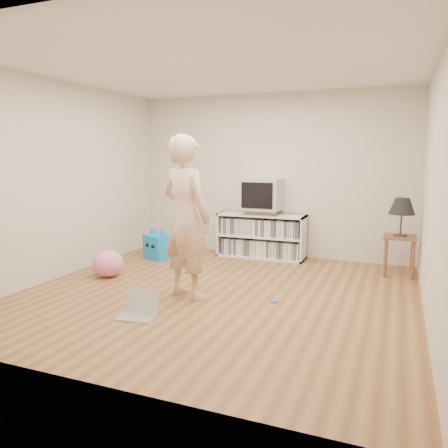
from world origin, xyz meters
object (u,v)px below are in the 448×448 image
(side_table, at_px, (400,246))
(plush_blue, at_px, (158,246))
(media_unit, at_px, (262,236))
(person, at_px, (186,218))
(crt_tv, at_px, (262,194))
(dvd_deck, at_px, (262,212))
(plush_pink, at_px, (108,264))
(table_lamp, at_px, (402,207))
(laptop, at_px, (140,309))

(side_table, relative_size, plush_blue, 1.12)
(media_unit, height_order, person, person)
(side_table, bearing_deg, crt_tv, 169.93)
(dvd_deck, bearing_deg, side_table, -10.16)
(dvd_deck, height_order, plush_pink, dvd_deck)
(side_table, bearing_deg, plush_pink, -157.50)
(table_lamp, relative_size, plush_pink, 1.22)
(laptop, bearing_deg, table_lamp, 41.89)
(laptop, xyz_separation_m, plush_pink, (-1.21, 1.11, 0.11))
(laptop, bearing_deg, media_unit, 77.70)
(laptop, height_order, plush_blue, plush_blue)
(plush_blue, bearing_deg, laptop, -42.66)
(crt_tv, height_order, table_lamp, crt_tv)
(crt_tv, xyz_separation_m, side_table, (2.06, -0.37, -0.60))
(laptop, xyz_separation_m, plush_blue, (-1.12, 2.30, 0.13))
(media_unit, relative_size, person, 0.76)
(dvd_deck, distance_m, plush_blue, 1.73)
(dvd_deck, bearing_deg, plush_blue, -154.85)
(table_lamp, bearing_deg, person, -140.32)
(plush_blue, height_order, plush_pink, plush_blue)
(media_unit, bearing_deg, crt_tv, -90.00)
(table_lamp, distance_m, plush_blue, 3.65)
(dvd_deck, distance_m, laptop, 3.09)
(laptop, height_order, plush_pink, plush_pink)
(person, bearing_deg, media_unit, -75.11)
(side_table, relative_size, table_lamp, 1.07)
(crt_tv, distance_m, person, 2.26)
(media_unit, distance_m, dvd_deck, 0.39)
(laptop, bearing_deg, plush_blue, 110.76)
(dvd_deck, bearing_deg, laptop, -97.08)
(dvd_deck, height_order, person, person)
(table_lamp, bearing_deg, crt_tv, 169.93)
(laptop, relative_size, plush_pink, 0.93)
(media_unit, height_order, dvd_deck, dvd_deck)
(plush_blue, xyz_separation_m, plush_pink, (-0.09, -1.18, -0.02))
(media_unit, relative_size, side_table, 2.55)
(side_table, xyz_separation_m, laptop, (-2.44, -2.63, -0.35))
(side_table, height_order, plush_blue, side_table)
(crt_tv, relative_size, plush_pink, 1.42)
(media_unit, distance_m, plush_blue, 1.66)
(plush_blue, bearing_deg, media_unit, 46.97)
(media_unit, height_order, laptop, media_unit)
(table_lamp, bearing_deg, plush_pink, -157.50)
(media_unit, xyz_separation_m, crt_tv, (0.00, -0.02, 0.67))
(dvd_deck, height_order, plush_blue, dvd_deck)
(crt_tv, height_order, plush_blue, crt_tv)
(plush_blue, bearing_deg, person, -28.99)
(side_table, bearing_deg, laptop, -132.85)
(crt_tv, bearing_deg, plush_pink, -130.17)
(plush_blue, bearing_deg, plush_pink, -73.18)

